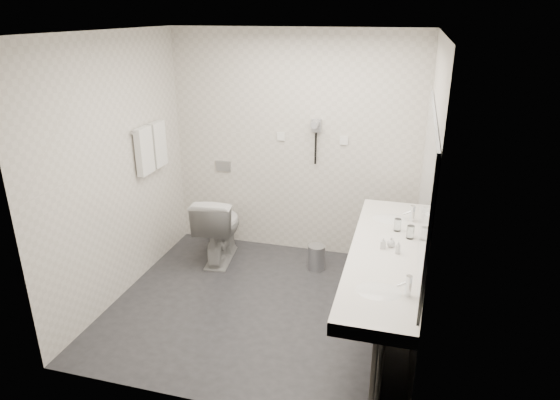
% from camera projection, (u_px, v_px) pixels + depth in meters
% --- Properties ---
extents(floor, '(2.80, 2.80, 0.00)m').
position_uv_depth(floor, '(261.00, 305.00, 4.71)').
color(floor, '#242429').
rests_on(floor, ground).
extents(ceiling, '(2.80, 2.80, 0.00)m').
position_uv_depth(ceiling, '(256.00, 31.00, 3.81)').
color(ceiling, silver).
rests_on(ceiling, wall_back).
extents(wall_back, '(2.80, 0.00, 2.80)m').
position_uv_depth(wall_back, '(294.00, 146.00, 5.43)').
color(wall_back, silver).
rests_on(wall_back, floor).
extents(wall_front, '(2.80, 0.00, 2.80)m').
position_uv_depth(wall_front, '(197.00, 248.00, 3.09)').
color(wall_front, silver).
rests_on(wall_front, floor).
extents(wall_left, '(0.00, 2.60, 2.60)m').
position_uv_depth(wall_left, '(117.00, 170.00, 4.60)').
color(wall_left, silver).
rests_on(wall_left, floor).
extents(wall_right, '(0.00, 2.60, 2.60)m').
position_uv_depth(wall_right, '(426.00, 198.00, 3.91)').
color(wall_right, silver).
rests_on(wall_right, floor).
extents(vanity_counter, '(0.55, 2.20, 0.10)m').
position_uv_depth(vanity_counter, '(384.00, 255.00, 3.96)').
color(vanity_counter, silver).
rests_on(vanity_counter, floor).
extents(vanity_panel, '(0.03, 2.15, 0.75)m').
position_uv_depth(vanity_panel, '(384.00, 301.00, 4.11)').
color(vanity_panel, gray).
rests_on(vanity_panel, floor).
extents(vanity_post_near, '(0.06, 0.06, 0.75)m').
position_uv_depth(vanity_post_near, '(377.00, 387.00, 3.17)').
color(vanity_post_near, silver).
rests_on(vanity_post_near, floor).
extents(vanity_post_far, '(0.06, 0.06, 0.75)m').
position_uv_depth(vanity_post_far, '(394.00, 247.00, 5.04)').
color(vanity_post_far, silver).
rests_on(vanity_post_far, floor).
extents(mirror, '(0.02, 2.20, 1.05)m').
position_uv_depth(mirror, '(426.00, 182.00, 3.67)').
color(mirror, '#B2BCC6').
rests_on(mirror, wall_right).
extents(basin_near, '(0.40, 0.31, 0.05)m').
position_uv_depth(basin_near, '(378.00, 293.00, 3.37)').
color(basin_near, white).
rests_on(basin_near, vanity_counter).
extents(basin_far, '(0.40, 0.31, 0.05)m').
position_uv_depth(basin_far, '(390.00, 220.00, 4.54)').
color(basin_far, white).
rests_on(basin_far, vanity_counter).
extents(faucet_near, '(0.04, 0.04, 0.15)m').
position_uv_depth(faucet_near, '(408.00, 286.00, 3.29)').
color(faucet_near, silver).
rests_on(faucet_near, vanity_counter).
extents(faucet_far, '(0.04, 0.04, 0.15)m').
position_uv_depth(faucet_far, '(412.00, 214.00, 4.46)').
color(faucet_far, silver).
rests_on(faucet_far, vanity_counter).
extents(soap_bottle_a, '(0.05, 0.05, 0.10)m').
position_uv_depth(soap_bottle_a, '(383.00, 243.00, 3.96)').
color(soap_bottle_a, beige).
rests_on(soap_bottle_a, vanity_counter).
extents(soap_bottle_b, '(0.08, 0.08, 0.08)m').
position_uv_depth(soap_bottle_b, '(391.00, 242.00, 3.98)').
color(soap_bottle_b, beige).
rests_on(soap_bottle_b, vanity_counter).
extents(soap_bottle_c, '(0.04, 0.04, 0.11)m').
position_uv_depth(soap_bottle_c, '(398.00, 247.00, 3.87)').
color(soap_bottle_c, beige).
rests_on(soap_bottle_c, vanity_counter).
extents(glass_left, '(0.08, 0.08, 0.12)m').
position_uv_depth(glass_left, '(410.00, 232.00, 4.12)').
color(glass_left, silver).
rests_on(glass_left, vanity_counter).
extents(glass_right, '(0.07, 0.07, 0.11)m').
position_uv_depth(glass_right, '(398.00, 225.00, 4.27)').
color(glass_right, silver).
rests_on(glass_right, vanity_counter).
extents(toilet, '(0.53, 0.82, 0.78)m').
position_uv_depth(toilet, '(219.00, 227.00, 5.47)').
color(toilet, white).
rests_on(toilet, floor).
extents(flush_plate, '(0.18, 0.02, 0.12)m').
position_uv_depth(flush_plate, '(223.00, 166.00, 5.73)').
color(flush_plate, '#B2B5BA').
rests_on(flush_plate, wall_back).
extents(pedal_bin, '(0.21, 0.21, 0.26)m').
position_uv_depth(pedal_bin, '(316.00, 258.00, 5.34)').
color(pedal_bin, '#B2B5BA').
rests_on(pedal_bin, floor).
extents(bin_lid, '(0.19, 0.19, 0.02)m').
position_uv_depth(bin_lid, '(317.00, 246.00, 5.29)').
color(bin_lid, '#B2B5BA').
rests_on(bin_lid, pedal_bin).
extents(towel_rail, '(0.02, 0.62, 0.02)m').
position_uv_depth(towel_rail, '(148.00, 127.00, 4.98)').
color(towel_rail, silver).
rests_on(towel_rail, wall_left).
extents(towel_near, '(0.07, 0.24, 0.48)m').
position_uv_depth(towel_near, '(144.00, 151.00, 4.93)').
color(towel_near, white).
rests_on(towel_near, towel_rail).
extents(towel_far, '(0.07, 0.24, 0.48)m').
position_uv_depth(towel_far, '(158.00, 144.00, 5.18)').
color(towel_far, white).
rests_on(towel_far, towel_rail).
extents(dryer_cradle, '(0.10, 0.04, 0.14)m').
position_uv_depth(dryer_cradle, '(316.00, 125.00, 5.25)').
color(dryer_cradle, gray).
rests_on(dryer_cradle, wall_back).
extents(dryer_barrel, '(0.08, 0.14, 0.08)m').
position_uv_depth(dryer_barrel, '(315.00, 124.00, 5.17)').
color(dryer_barrel, gray).
rests_on(dryer_barrel, dryer_cradle).
extents(dryer_cord, '(0.02, 0.02, 0.35)m').
position_uv_depth(dryer_cord, '(316.00, 148.00, 5.33)').
color(dryer_cord, black).
rests_on(dryer_cord, dryer_cradle).
extents(switch_plate_a, '(0.09, 0.02, 0.09)m').
position_uv_depth(switch_plate_a, '(281.00, 136.00, 5.42)').
color(switch_plate_a, white).
rests_on(switch_plate_a, wall_back).
extents(switch_plate_b, '(0.09, 0.02, 0.09)m').
position_uv_depth(switch_plate_b, '(344.00, 141.00, 5.25)').
color(switch_plate_b, white).
rests_on(switch_plate_b, wall_back).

